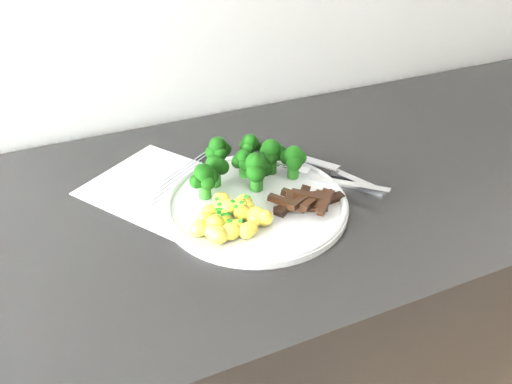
% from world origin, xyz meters
% --- Properties ---
extents(counter, '(2.52, 0.63, 0.94)m').
position_xyz_m(counter, '(-0.13, 1.66, 0.47)').
color(counter, black).
rests_on(counter, ground).
extents(recipe_paper, '(0.33, 0.35, 0.00)m').
position_xyz_m(recipe_paper, '(-0.17, 1.72, 0.95)').
color(recipe_paper, white).
rests_on(recipe_paper, counter).
extents(plate, '(0.30, 0.30, 0.02)m').
position_xyz_m(plate, '(-0.06, 1.62, 0.95)').
color(plate, white).
rests_on(plate, counter).
extents(broccoli, '(0.21, 0.13, 0.07)m').
position_xyz_m(broccoli, '(-0.05, 1.69, 1.00)').
color(broccoli, '#1F6117').
rests_on(broccoli, plate).
extents(potatoes, '(0.13, 0.11, 0.04)m').
position_xyz_m(potatoes, '(-0.12, 1.58, 0.97)').
color(potatoes, '#FBE151').
rests_on(potatoes, plate).
extents(beef_strips, '(0.13, 0.10, 0.03)m').
position_xyz_m(beef_strips, '(0.01, 1.58, 0.97)').
color(beef_strips, black).
rests_on(beef_strips, plate).
extents(fork, '(0.14, 0.17, 0.02)m').
position_xyz_m(fork, '(0.08, 1.62, 0.96)').
color(fork, silver).
rests_on(fork, plate).
extents(knife, '(0.12, 0.19, 0.02)m').
position_xyz_m(knife, '(0.11, 1.64, 0.95)').
color(knife, silver).
rests_on(knife, plate).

